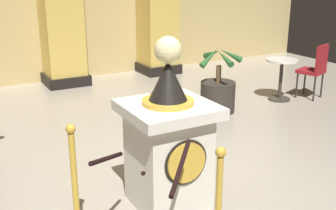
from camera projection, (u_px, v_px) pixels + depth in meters
The scene contains 7 objects.
ground_plane at pixel (199, 191), 4.34m from camera, with size 12.60×12.60×0.00m, color #9E9384.
pedestal_clock at pixel (168, 143), 3.92m from camera, with size 0.80×0.80×1.63m.
stanchion_near at pixel (76, 202), 3.43m from camera, with size 0.24×0.24×1.05m.
velvet_rope at pixel (143, 163), 3.17m from camera, with size 0.86×0.85×0.22m.
potted_palm_right at pixel (218, 93), 6.69m from camera, with size 0.79×0.80×1.07m.
cafe_table at pixel (281, 74), 7.25m from camera, with size 0.54×0.54×0.72m.
cafe_chair_red at pixel (316, 67), 7.29m from camera, with size 0.51×0.51×0.96m.
Camera 1 is at (-2.15, -3.22, 2.17)m, focal length 44.94 mm.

